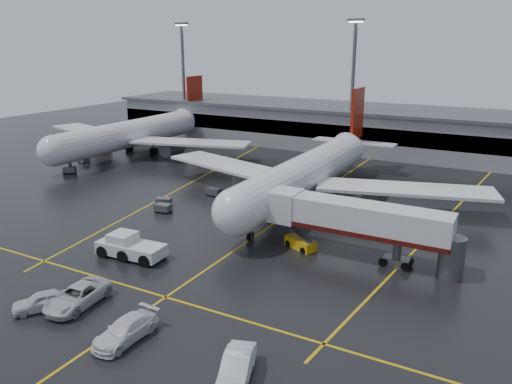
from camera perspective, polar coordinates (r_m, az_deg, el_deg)
The scene contains 22 objects.
ground at distance 62.02m, azimuth 2.51°, elevation -3.33°, with size 220.00×220.00×0.00m, color black.
apron_line_centre at distance 62.02m, azimuth 2.51°, elevation -3.32°, with size 0.25×90.00×0.02m, color gold.
apron_line_stop at distance 45.02m, azimuth -10.27°, elevation -11.72°, with size 60.00×0.25×0.02m, color gold.
apron_line_left at distance 80.11m, azimuth -7.19°, elevation 1.21°, with size 0.25×70.00×0.02m, color gold.
apron_line_right at distance 66.30m, azimuth 20.61°, elevation -3.08°, with size 0.25×70.00×0.02m, color gold.
terminal at distance 104.87m, azimuth 14.32°, elevation 6.92°, with size 122.00×19.00×8.60m.
light_mast_left at distance 118.03m, azimuth -8.29°, elevation 13.26°, with size 3.00×1.20×25.45m.
light_mast_mid at distance 99.42m, azimuth 11.00°, elevation 12.52°, with size 3.00×1.20×25.45m.
main_airliner at distance 69.25m, azimuth 6.12°, elevation 2.38°, with size 48.80×45.60×14.10m.
second_airliner at distance 101.70m, azimuth -13.56°, elevation 6.61°, with size 48.80×45.60×14.10m.
jet_bridge at distance 51.35m, azimuth 11.53°, elevation -3.34°, with size 19.90×3.40×6.05m.
pushback_tractor at distance 53.25m, azimuth -14.21°, elevation -6.14°, with size 7.34×3.47×2.56m.
belt_loader at distance 54.08m, azimuth 5.10°, elevation -5.84°, with size 3.90×2.83×2.28m.
service_van_a at distance 45.25m, azimuth -19.70°, elevation -11.12°, with size 2.87×6.21×1.73m, color silver.
service_van_b at distance 39.54m, azimuth -14.66°, elevation -15.00°, with size 2.28×5.61×1.63m, color white.
service_van_c at distance 34.61m, azimuth -2.23°, elevation -19.38°, with size 1.82×5.22×1.72m, color white.
service_van_d at distance 45.73m, azimuth -23.25°, elevation -11.34°, with size 1.85×4.60×1.57m, color silver.
baggage_cart_a at distance 66.08m, azimuth -10.56°, elevation -1.76°, with size 2.16×1.57×1.12m.
baggage_cart_b at distance 68.67m, azimuth -10.46°, elevation -1.04°, with size 2.34×1.96×1.12m.
baggage_cart_c at distance 72.20m, azimuth -4.81°, elevation 0.06°, with size 2.06×1.40×1.12m.
baggage_cart_d at distance 97.19m, azimuth -19.09°, elevation 3.54°, with size 2.22×1.67×1.12m.
baggage_cart_e at distance 90.05m, azimuth -20.51°, elevation 2.41°, with size 2.38×2.15×1.12m.
Camera 1 is at (25.59, -52.35, 21.25)m, focal length 35.06 mm.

